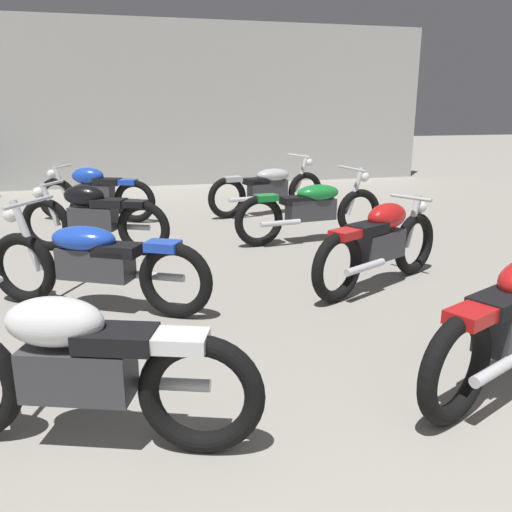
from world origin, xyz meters
The scene contains 8 objects.
back_wall centered at (0.00, 12.83, 1.80)m, with size 12.69×0.24×3.60m, color #B2B2AD.
motorcycle_left_row_1 centered at (-1.38, 2.92, 0.46)m, with size 1.89×0.79×0.88m.
motorcycle_left_row_2 centered at (-1.34, 4.99, 0.45)m, with size 1.96×1.17×0.97m.
motorcycle_left_row_3 centered at (-1.41, 7.04, 0.46)m, with size 1.83×0.94×0.88m.
motorcycle_left_row_4 centered at (-1.43, 9.02, 0.46)m, with size 1.85×0.89×0.88m.
motorcycle_right_row_2 centered at (1.41, 4.93, 0.46)m, with size 1.80×1.01×0.88m.
motorcycle_right_row_3 centered at (1.42, 6.90, 0.45)m, with size 2.17×0.68×0.97m.
motorcycle_right_row_4 centered at (1.38, 8.86, 0.45)m, with size 2.14×0.80×0.97m.
Camera 1 is at (-1.12, 0.23, 1.78)m, focal length 37.66 mm.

